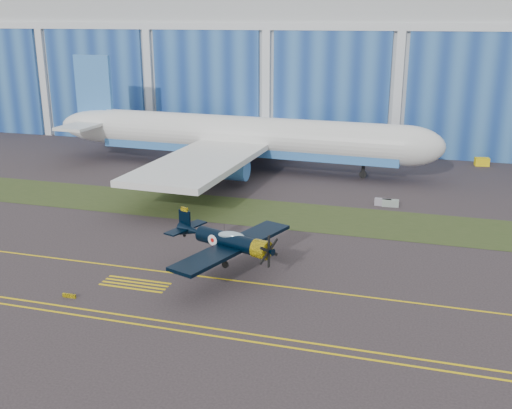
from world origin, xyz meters
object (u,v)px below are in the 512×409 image
(warbird, at_px, (227,240))
(shipping_container, at_px, (349,153))
(tug, at_px, (482,162))
(jetliner, at_px, (245,94))

(warbird, bearing_deg, shipping_container, 104.42)
(shipping_container, xyz_separation_m, tug, (20.41, 1.69, -0.55))
(shipping_container, relative_size, tug, 2.54)
(shipping_container, bearing_deg, tug, 27.27)
(warbird, distance_m, shipping_container, 48.68)
(warbird, relative_size, tug, 8.16)
(warbird, xyz_separation_m, tug, (24.54, 50.15, -2.69))
(jetliner, xyz_separation_m, shipping_container, (14.31, 10.19, -10.10))
(warbird, xyz_separation_m, shipping_container, (4.12, 48.45, -2.15))
(shipping_container, bearing_deg, warbird, -72.33)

